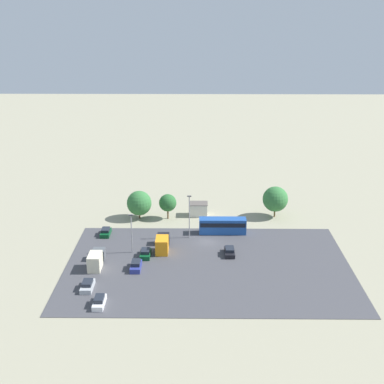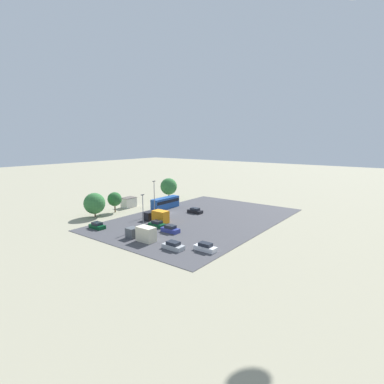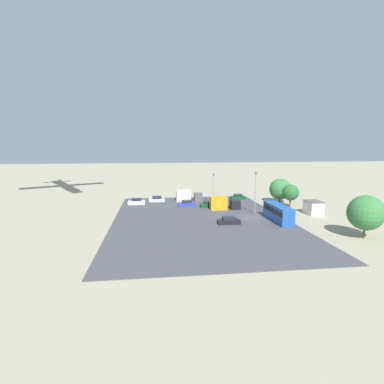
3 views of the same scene
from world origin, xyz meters
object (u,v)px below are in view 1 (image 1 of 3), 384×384
at_px(parked_car_0, 145,253).
at_px(parked_car_1, 136,266).
at_px(parked_car_5, 230,252).
at_px(parked_truck_0, 96,260).
at_px(parked_car_2, 99,302).
at_px(shed_building, 198,209).
at_px(parked_car_3, 88,286).
at_px(parked_car_4, 106,232).
at_px(bus, 223,225).
at_px(parked_truck_1, 162,243).

relative_size(parked_car_0, parked_car_1, 0.96).
relative_size(parked_car_5, parked_truck_0, 0.61).
bearing_deg(parked_car_2, parked_car_5, -139.44).
bearing_deg(shed_building, parked_car_2, 68.02).
bearing_deg(parked_car_3, parked_car_4, -88.47).
xyz_separation_m(parked_car_1, parked_truck_0, (7.69, -1.04, 0.71)).
distance_m(parked_car_0, parked_car_2, 19.32).
distance_m(parked_car_2, parked_car_5, 29.84).
bearing_deg(shed_building, parked_truck_0, 53.95).
xyz_separation_m(shed_building, parked_truck_0, (19.48, 26.77, -0.06)).
height_order(parked_car_0, parked_car_2, parked_car_2).
distance_m(shed_building, parked_car_0, 24.76).
bearing_deg(parked_car_0, bus, -143.45).
xyz_separation_m(parked_car_0, parked_car_3, (8.98, 12.96, -0.00)).
bearing_deg(parked_truck_0, shed_building, 53.95).
height_order(parked_car_2, parked_car_3, parked_car_2).
height_order(shed_building, parked_truck_0, parked_truck_0).
bearing_deg(parked_truck_0, parked_car_1, -7.72).
relative_size(parked_car_2, parked_car_3, 1.02).
bearing_deg(parked_truck_1, parked_car_0, -136.54).
bearing_deg(bus, parked_car_5, 5.10).
bearing_deg(parked_car_1, parked_truck_1, -117.96).
distance_m(parked_car_3, parked_truck_0, 8.63).
distance_m(parked_car_4, parked_truck_0, 14.80).
relative_size(parked_car_0, parked_truck_1, 0.58).
height_order(parked_car_0, parked_car_5, parked_car_0).
xyz_separation_m(bus, parked_car_3, (24.74, 24.65, -1.21)).
distance_m(bus, parked_car_1, 24.18).
distance_m(parked_car_2, parked_truck_0, 14.36).
bearing_deg(parked_truck_1, parked_car_2, -113.11).
distance_m(shed_building, parked_truck_0, 33.11).
bearing_deg(parked_truck_0, parked_car_2, -77.82).
distance_m(parked_car_0, parked_car_3, 15.77).
relative_size(parked_car_2, parked_truck_0, 0.61).
relative_size(parked_car_3, parked_truck_1, 0.60).
distance_m(bus, parked_car_4, 25.43).
relative_size(bus, parked_car_1, 2.32).
height_order(parked_car_4, parked_truck_1, parked_truck_1).
bearing_deg(bus, shed_building, -153.86).
xyz_separation_m(shed_building, parked_truck_1, (7.33, 19.39, -0.03)).
height_order(parked_car_1, parked_truck_1, parked_truck_1).
bearing_deg(bus, parked_truck_1, -55.42).
xyz_separation_m(parked_truck_0, parked_truck_1, (-12.15, -7.37, 0.02)).
bearing_deg(parked_car_3, parked_car_0, -124.71).
xyz_separation_m(parked_car_2, parked_truck_1, (-9.13, -21.39, 0.77)).
height_order(shed_building, parked_car_0, shed_building).
relative_size(parked_car_1, parked_truck_0, 0.60).
bearing_deg(parked_car_4, parked_truck_1, 149.94).
xyz_separation_m(parked_car_1, parked_car_2, (4.66, 12.97, -0.04)).
height_order(parked_car_0, parked_car_3, parked_car_0).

